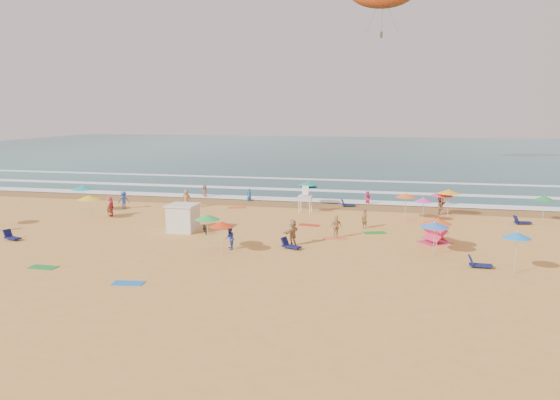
# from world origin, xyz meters

# --- Properties ---
(ground) EXTENTS (220.00, 220.00, 0.00)m
(ground) POSITION_xyz_m (0.00, 0.00, 0.00)
(ground) COLOR gold
(ground) RESTS_ON ground
(ocean) EXTENTS (220.00, 140.00, 0.18)m
(ocean) POSITION_xyz_m (0.00, 84.00, 0.00)
(ocean) COLOR #0C4756
(ocean) RESTS_ON ground
(wet_sand) EXTENTS (220.00, 220.00, 0.00)m
(wet_sand) POSITION_xyz_m (0.00, 12.50, 0.01)
(wet_sand) COLOR olive
(wet_sand) RESTS_ON ground
(surf_foam) EXTENTS (200.00, 18.70, 0.05)m
(surf_foam) POSITION_xyz_m (0.00, 21.32, 0.10)
(surf_foam) COLOR white
(surf_foam) RESTS_ON ground
(cabana) EXTENTS (2.00, 2.00, 2.00)m
(cabana) POSITION_xyz_m (-4.72, -1.35, 1.00)
(cabana) COLOR silver
(cabana) RESTS_ON ground
(cabana_roof) EXTENTS (2.20, 2.20, 0.12)m
(cabana_roof) POSITION_xyz_m (-4.72, -1.35, 2.06)
(cabana_roof) COLOR silver
(cabana_roof) RESTS_ON cabana
(bicycle) EXTENTS (1.23, 1.61, 0.81)m
(bicycle) POSITION_xyz_m (-2.82, -1.65, 0.41)
(bicycle) COLOR black
(bicycle) RESTS_ON ground
(lifeguard_stand) EXTENTS (1.20, 1.20, 2.10)m
(lifeguard_stand) POSITION_xyz_m (3.09, 8.39, 1.05)
(lifeguard_stand) COLOR white
(lifeguard_stand) RESTS_ON ground
(beach_umbrellas) EXTENTS (49.08, 29.41, 0.75)m
(beach_umbrellas) POSITION_xyz_m (3.42, 2.50, 2.10)
(beach_umbrellas) COLOR #EE34C1
(beach_umbrellas) RESTS_ON ground
(loungers) EXTENTS (44.91, 23.33, 0.34)m
(loungers) POSITION_xyz_m (4.56, -1.24, 0.17)
(loungers) COLOR #0E124A
(loungers) RESTS_ON ground
(towels) EXTENTS (53.22, 24.80, 0.03)m
(towels) POSITION_xyz_m (0.87, -2.02, 0.01)
(towels) COLOR #C11847
(towels) RESTS_ON ground
(popup_tents) EXTENTS (18.96, 12.22, 1.20)m
(popup_tents) POSITION_xyz_m (22.30, 4.13, 0.60)
(popup_tents) COLOR #CC2D57
(popup_tents) RESTS_ON ground
(beachgoers) EXTENTS (36.23, 21.48, 2.08)m
(beachgoers) POSITION_xyz_m (-0.01, 5.04, 0.79)
(beachgoers) COLOR tan
(beachgoers) RESTS_ON ground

